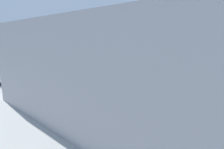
% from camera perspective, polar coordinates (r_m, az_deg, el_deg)
% --- Properties ---
extents(ground, '(240.00, 320.00, 0.20)m').
position_cam_1_polar(ground, '(73.74, -12.87, 2.82)').
color(ground, '#A8A8A3').
extents(distant_treeline, '(216.00, 6.00, 9.22)m').
position_cam_1_polar(distant_treeline, '(144.68, -31.96, 7.45)').
color(distant_treeline, '#19471E').
rests_on(distant_treeline, ground).
extents(terminal_building, '(4.00, 45.70, 13.15)m').
position_cam_1_polar(terminal_building, '(16.98, -3.28, -3.05)').
color(terminal_building, '#99999E').
rests_on(terminal_building, ground).
extents(airliner_foreground, '(34.60, 29.92, 11.90)m').
position_cam_1_polar(airliner_foreground, '(46.25, -3.06, 2.34)').
color(airliner_foreground, white).
rests_on(airliner_foreground, ground).
extents(airliner_mid_apron, '(28.87, 34.86, 9.94)m').
position_cam_1_polar(airliner_mid_apron, '(93.82, -11.79, 6.51)').
color(airliner_mid_apron, white).
rests_on(airliner_mid_apron, ground).
extents(airliner_far_taxiway, '(22.97, 27.77, 7.92)m').
position_cam_1_polar(airliner_far_taxiway, '(128.43, -29.49, 6.33)').
color(airliner_far_taxiway, white).
rests_on(airliner_far_taxiway, ground).
extents(service_truck_fuel, '(3.53, 6.01, 2.74)m').
position_cam_1_polar(service_truck_fuel, '(28.38, -10.57, -7.78)').
color(service_truck_fuel, silver).
rests_on(service_truck_fuel, ground).
extents(service_truck_baggage, '(4.59, 6.22, 2.88)m').
position_cam_1_polar(service_truck_baggage, '(48.11, -30.78, -1.14)').
color(service_truck_baggage, '#338C3F').
rests_on(service_truck_baggage, ground).
extents(cargo_container_near, '(1.68, 1.68, 1.88)m').
position_cam_1_polar(cargo_container_near, '(34.97, -18.41, -5.55)').
color(cargo_container_near, '#333338').
rests_on(cargo_container_near, ground).
extents(cargo_container_mid, '(2.06, 2.06, 1.85)m').
position_cam_1_polar(cargo_container_mid, '(38.33, -29.37, -5.01)').
color(cargo_container_mid, '#333338').
rests_on(cargo_container_mid, ground).
extents(crew_marshaller, '(0.36, 0.60, 1.64)m').
position_cam_1_polar(crew_marshaller, '(39.31, -12.85, -3.25)').
color(crew_marshaller, '#191E33').
rests_on(crew_marshaller, ground).
extents(crew_loader_left, '(0.38, 0.59, 1.70)m').
position_cam_1_polar(crew_loader_left, '(42.90, -21.83, -2.49)').
color(crew_loader_left, '#191E33').
rests_on(crew_loader_left, ground).
extents(crew_loader_right, '(0.52, 0.46, 1.76)m').
position_cam_1_polar(crew_loader_right, '(41.79, -10.89, -2.16)').
color(crew_loader_right, '#191E33').
rests_on(crew_loader_right, ground).
extents(crew_supervisor, '(0.55, 0.43, 1.77)m').
position_cam_1_polar(crew_supervisor, '(43.41, -13.98, -1.77)').
color(crew_supervisor, '#191E33').
rests_on(crew_supervisor, ground).
extents(apron_guide_line, '(0.30, 60.00, 0.01)m').
position_cam_1_polar(apron_guide_line, '(41.60, -1.44, -3.49)').
color(apron_guide_line, yellow).
rests_on(apron_guide_line, ground).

